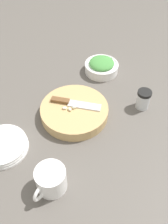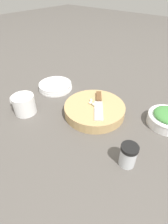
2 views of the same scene
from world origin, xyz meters
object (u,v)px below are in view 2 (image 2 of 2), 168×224
(cutting_board, at_px, (94,110))
(garlic_cloves, at_px, (92,103))
(coffee_mug, at_px, (24,104))
(spice_jar, at_px, (128,155))
(herb_bowl, at_px, (167,118))
(plate_stack, at_px, (55,86))
(chef_knife, at_px, (98,103))

(cutting_board, bearing_deg, garlic_cloves, -9.08)
(coffee_mug, bearing_deg, cutting_board, -141.71)
(cutting_board, xyz_separation_m, spice_jar, (-0.23, 0.14, 0.02))
(herb_bowl, relative_size, plate_stack, 0.88)
(spice_jar, distance_m, coffee_mug, 0.47)
(herb_bowl, distance_m, coffee_mug, 0.59)
(herb_bowl, relative_size, spice_jar, 1.93)
(garlic_cloves, bearing_deg, cutting_board, 170.92)
(coffee_mug, height_order, plate_stack, coffee_mug)
(chef_knife, xyz_separation_m, garlic_cloves, (0.02, 0.02, 0.00))
(chef_knife, xyz_separation_m, herb_bowl, (-0.25, -0.11, -0.02))
(spice_jar, height_order, coffee_mug, coffee_mug)
(garlic_cloves, distance_m, coffee_mug, 0.29)
(cutting_board, relative_size, herb_bowl, 1.68)
(cutting_board, xyz_separation_m, herb_bowl, (-0.26, -0.13, 0.01))
(garlic_cloves, relative_size, plate_stack, 0.31)
(chef_knife, distance_m, spice_jar, 0.28)
(coffee_mug, bearing_deg, spice_jar, -173.80)
(herb_bowl, bearing_deg, cutting_board, 26.96)
(cutting_board, distance_m, herb_bowl, 0.29)
(herb_bowl, bearing_deg, garlic_cloves, 25.24)
(herb_bowl, bearing_deg, chef_knife, 24.04)
(coffee_mug, bearing_deg, plate_stack, -77.67)
(herb_bowl, bearing_deg, spice_jar, 84.27)
(cutting_board, bearing_deg, chef_knife, -106.64)
(herb_bowl, height_order, plate_stack, herb_bowl)
(herb_bowl, relative_size, coffee_mug, 1.25)
(spice_jar, bearing_deg, coffee_mug, 6.20)
(plate_stack, bearing_deg, chef_knife, 176.90)
(plate_stack, bearing_deg, garlic_cloves, 173.22)
(herb_bowl, distance_m, spice_jar, 0.27)
(cutting_board, distance_m, coffee_mug, 0.30)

